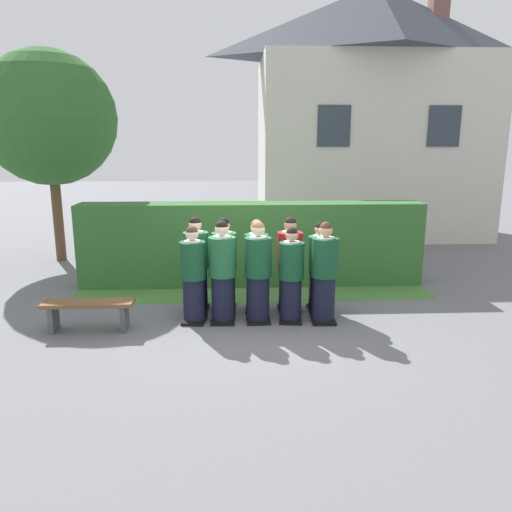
{
  "coord_description": "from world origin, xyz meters",
  "views": [
    {
      "loc": [
        -0.37,
        -7.72,
        2.91
      ],
      "look_at": [
        0.0,
        0.27,
        1.05
      ],
      "focal_mm": 34.61,
      "sensor_mm": 36.0,
      "label": 1
    }
  ],
  "objects_px": {
    "student_front_row_3": "(291,277)",
    "student_rear_row_4": "(319,269)",
    "student_front_row_2": "(258,274)",
    "wooden_bench": "(89,309)",
    "student_rear_row_0": "(196,267)",
    "student_rear_row_2": "(256,268)",
    "student_front_row_4": "(324,275)",
    "student_front_row_1": "(223,274)",
    "student_in_red_blazer": "(290,267)",
    "student_rear_row_1": "(224,267)",
    "student_front_row_0": "(193,277)"
  },
  "relations": [
    {
      "from": "student_front_row_3",
      "to": "student_rear_row_1",
      "type": "height_order",
      "value": "student_rear_row_1"
    },
    {
      "from": "student_rear_row_2",
      "to": "student_front_row_0",
      "type": "bearing_deg",
      "value": -153.12
    },
    {
      "from": "student_front_row_0",
      "to": "student_rear_row_0",
      "type": "height_order",
      "value": "student_rear_row_0"
    },
    {
      "from": "student_front_row_4",
      "to": "student_rear_row_1",
      "type": "xyz_separation_m",
      "value": [
        -1.63,
        0.64,
        -0.01
      ]
    },
    {
      "from": "student_front_row_2",
      "to": "student_rear_row_0",
      "type": "xyz_separation_m",
      "value": [
        -1.04,
        0.57,
        -0.0
      ]
    },
    {
      "from": "student_rear_row_1",
      "to": "student_in_red_blazer",
      "type": "bearing_deg",
      "value": -3.62
    },
    {
      "from": "wooden_bench",
      "to": "student_in_red_blazer",
      "type": "bearing_deg",
      "value": 13.98
    },
    {
      "from": "student_front_row_1",
      "to": "student_rear_row_2",
      "type": "relative_size",
      "value": 1.04
    },
    {
      "from": "student_in_red_blazer",
      "to": "student_front_row_3",
      "type": "bearing_deg",
      "value": -93.83
    },
    {
      "from": "student_front_row_1",
      "to": "student_in_red_blazer",
      "type": "relative_size",
      "value": 1.02
    },
    {
      "from": "student_rear_row_1",
      "to": "wooden_bench",
      "type": "xyz_separation_m",
      "value": [
        -2.12,
        -0.88,
        -0.44
      ]
    },
    {
      "from": "student_rear_row_0",
      "to": "student_rear_row_1",
      "type": "distance_m",
      "value": 0.49
    },
    {
      "from": "student_front_row_2",
      "to": "student_rear_row_1",
      "type": "distance_m",
      "value": 0.8
    },
    {
      "from": "student_rear_row_4",
      "to": "student_front_row_4",
      "type": "bearing_deg",
      "value": -91.77
    },
    {
      "from": "student_rear_row_1",
      "to": "student_front_row_3",
      "type": "bearing_deg",
      "value": -28.4
    },
    {
      "from": "student_rear_row_4",
      "to": "wooden_bench",
      "type": "bearing_deg",
      "value": -168.04
    },
    {
      "from": "student_front_row_3",
      "to": "student_front_row_1",
      "type": "bearing_deg",
      "value": 178.47
    },
    {
      "from": "student_rear_row_4",
      "to": "student_front_row_3",
      "type": "bearing_deg",
      "value": -137.31
    },
    {
      "from": "student_rear_row_1",
      "to": "student_front_row_4",
      "type": "bearing_deg",
      "value": -21.44
    },
    {
      "from": "student_front_row_2",
      "to": "wooden_bench",
      "type": "height_order",
      "value": "student_front_row_2"
    },
    {
      "from": "student_front_row_4",
      "to": "student_rear_row_2",
      "type": "relative_size",
      "value": 1.03
    },
    {
      "from": "student_rear_row_2",
      "to": "student_front_row_3",
      "type": "bearing_deg",
      "value": -46.29
    },
    {
      "from": "student_front_row_1",
      "to": "student_front_row_4",
      "type": "distance_m",
      "value": 1.66
    },
    {
      "from": "student_front_row_1",
      "to": "student_rear_row_0",
      "type": "bearing_deg",
      "value": 129.38
    },
    {
      "from": "student_front_row_0",
      "to": "student_in_red_blazer",
      "type": "distance_m",
      "value": 1.7
    },
    {
      "from": "student_front_row_1",
      "to": "student_rear_row_1",
      "type": "xyz_separation_m",
      "value": [
        0.02,
        0.56,
        -0.02
      ]
    },
    {
      "from": "student_front_row_2",
      "to": "student_rear_row_0",
      "type": "relative_size",
      "value": 1.01
    },
    {
      "from": "student_rear_row_0",
      "to": "student_rear_row_1",
      "type": "xyz_separation_m",
      "value": [
        0.49,
        -0.0,
        -0.01
      ]
    },
    {
      "from": "student_in_red_blazer",
      "to": "student_rear_row_0",
      "type": "bearing_deg",
      "value": 177.36
    },
    {
      "from": "student_front_row_4",
      "to": "student_rear_row_0",
      "type": "relative_size",
      "value": 1.0
    },
    {
      "from": "student_front_row_2",
      "to": "student_rear_row_0",
      "type": "distance_m",
      "value": 1.19
    },
    {
      "from": "student_front_row_3",
      "to": "student_rear_row_4",
      "type": "relative_size",
      "value": 1.0
    },
    {
      "from": "student_rear_row_0",
      "to": "student_rear_row_4",
      "type": "height_order",
      "value": "student_rear_row_0"
    },
    {
      "from": "student_front_row_4",
      "to": "wooden_bench",
      "type": "bearing_deg",
      "value": -176.35
    },
    {
      "from": "student_front_row_3",
      "to": "wooden_bench",
      "type": "relative_size",
      "value": 1.13
    },
    {
      "from": "student_rear_row_0",
      "to": "student_rear_row_4",
      "type": "distance_m",
      "value": 2.14
    },
    {
      "from": "student_rear_row_0",
      "to": "student_rear_row_2",
      "type": "xyz_separation_m",
      "value": [
        1.04,
        -0.03,
        -0.02
      ]
    },
    {
      "from": "student_rear_row_1",
      "to": "wooden_bench",
      "type": "height_order",
      "value": "student_rear_row_1"
    },
    {
      "from": "wooden_bench",
      "to": "student_front_row_1",
      "type": "bearing_deg",
      "value": 8.62
    },
    {
      "from": "student_front_row_3",
      "to": "student_in_red_blazer",
      "type": "xyz_separation_m",
      "value": [
        0.03,
        0.52,
        0.04
      ]
    },
    {
      "from": "student_in_red_blazer",
      "to": "student_front_row_1",
      "type": "bearing_deg",
      "value": -156.91
    },
    {
      "from": "student_front_row_1",
      "to": "student_front_row_2",
      "type": "bearing_deg",
      "value": -0.77
    },
    {
      "from": "student_front_row_4",
      "to": "student_rear_row_4",
      "type": "bearing_deg",
      "value": 88.23
    },
    {
      "from": "wooden_bench",
      "to": "student_front_row_4",
      "type": "bearing_deg",
      "value": 3.65
    },
    {
      "from": "student_front_row_2",
      "to": "student_front_row_4",
      "type": "bearing_deg",
      "value": -3.76
    },
    {
      "from": "student_rear_row_0",
      "to": "student_in_red_blazer",
      "type": "bearing_deg",
      "value": -2.64
    },
    {
      "from": "student_front_row_2",
      "to": "student_front_row_4",
      "type": "xyz_separation_m",
      "value": [
        1.08,
        -0.07,
        -0.0
      ]
    },
    {
      "from": "student_front_row_3",
      "to": "student_rear_row_4",
      "type": "xyz_separation_m",
      "value": [
        0.55,
        0.51,
        -0.0
      ]
    },
    {
      "from": "student_front_row_2",
      "to": "wooden_bench",
      "type": "xyz_separation_m",
      "value": [
        -2.67,
        -0.31,
        -0.45
      ]
    },
    {
      "from": "student_front_row_3",
      "to": "student_rear_row_4",
      "type": "height_order",
      "value": "student_front_row_3"
    }
  ]
}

